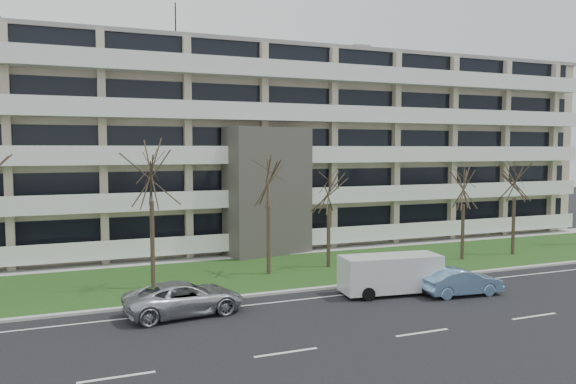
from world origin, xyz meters
name	(u,v)px	position (x,y,z in m)	size (l,w,h in m)	color
ground	(422,333)	(0.00, 0.00, 0.00)	(160.00, 160.00, 0.00)	black
grass_verge	(298,269)	(0.00, 13.00, 0.03)	(90.00, 10.00, 0.06)	#1F4C19
curb	(334,287)	(0.00, 8.00, 0.06)	(90.00, 0.35, 0.12)	#B2B2AD
sidewalk	(268,254)	(0.00, 18.50, 0.04)	(90.00, 2.00, 0.08)	#B2B2AD
lane_edge_line	(347,294)	(0.00, 6.50, 0.01)	(90.00, 0.12, 0.01)	white
apartment_building	(239,147)	(-0.01, 25.32, 7.61)	(60.50, 15.10, 18.75)	tan
silver_pickup	(185,298)	(-8.48, 6.19, 0.75)	(2.49, 5.40, 1.50)	#AFB2B6
blue_sedan	(461,282)	(5.37, 4.21, 0.69)	(1.46, 4.20, 1.38)	#749DCA
white_van	(392,271)	(2.19, 5.79, 1.20)	(5.38, 2.60, 2.01)	silver
tree_2	(151,166)	(-9.11, 11.42, 6.59)	(4.23, 4.23, 8.47)	#382B21
tree_3	(268,172)	(-2.20, 12.32, 6.15)	(3.96, 3.96, 7.91)	#382B21
tree_4	(329,186)	(2.01, 12.80, 5.19)	(3.34, 3.34, 6.68)	#382B21
tree_5	(464,183)	(11.49, 11.63, 5.25)	(3.38, 3.38, 6.76)	#382B21
tree_6	(515,175)	(15.98, 11.72, 5.66)	(3.64, 3.64, 7.28)	#382B21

